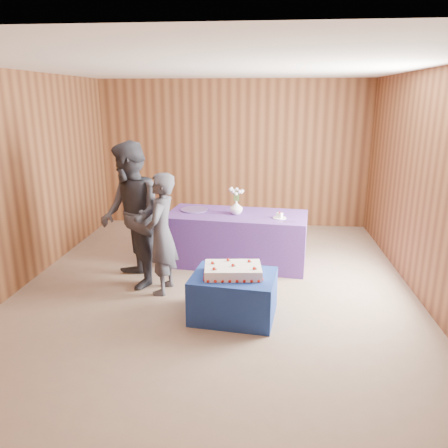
# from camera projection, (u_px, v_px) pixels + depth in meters

# --- Properties ---
(ground) EXTENTS (6.00, 6.00, 0.00)m
(ground) POSITION_uv_depth(u_px,v_px,m) (216.00, 287.00, 5.65)
(ground) COLOR #86725C
(ground) RESTS_ON ground
(room_shell) EXTENTS (5.04, 6.04, 2.72)m
(room_shell) POSITION_uv_depth(u_px,v_px,m) (215.00, 147.00, 5.15)
(room_shell) COLOR brown
(room_shell) RESTS_ON ground
(cake_table) EXTENTS (0.98, 0.81, 0.50)m
(cake_table) POSITION_uv_depth(u_px,v_px,m) (234.00, 296.00, 4.83)
(cake_table) COLOR navy
(cake_table) RESTS_ON ground
(serving_table) EXTENTS (2.09, 1.12, 0.75)m
(serving_table) POSITION_uv_depth(u_px,v_px,m) (237.00, 238.00, 6.41)
(serving_table) COLOR #553695
(serving_table) RESTS_ON ground
(sheet_cake) EXTENTS (0.68, 0.50, 0.15)m
(sheet_cake) POSITION_uv_depth(u_px,v_px,m) (233.00, 270.00, 4.75)
(sheet_cake) COLOR white
(sheet_cake) RESTS_ON cake_table
(vase) EXTENTS (0.25, 0.25, 0.19)m
(vase) POSITION_uv_depth(u_px,v_px,m) (236.00, 208.00, 6.26)
(vase) COLOR white
(vase) RESTS_ON serving_table
(flower_spray) EXTENTS (0.22, 0.22, 0.17)m
(flower_spray) POSITION_uv_depth(u_px,v_px,m) (236.00, 191.00, 6.20)
(flower_spray) COLOR #346829
(flower_spray) RESTS_ON vase
(platter) EXTENTS (0.53, 0.53, 0.02)m
(platter) POSITION_uv_depth(u_px,v_px,m) (194.00, 210.00, 6.49)
(platter) COLOR #5F478E
(platter) RESTS_ON serving_table
(plate) EXTENTS (0.21, 0.21, 0.01)m
(plate) POSITION_uv_depth(u_px,v_px,m) (279.00, 218.00, 6.06)
(plate) COLOR white
(plate) RESTS_ON serving_table
(cake_slice) EXTENTS (0.10, 0.09, 0.09)m
(cake_slice) POSITION_uv_depth(u_px,v_px,m) (280.00, 215.00, 6.05)
(cake_slice) COLOR white
(cake_slice) RESTS_ON plate
(knife) EXTENTS (0.26, 0.04, 0.00)m
(knife) POSITION_uv_depth(u_px,v_px,m) (286.00, 222.00, 5.88)
(knife) COLOR silver
(knife) RESTS_ON serving_table
(guest_left) EXTENTS (0.41, 0.58, 1.51)m
(guest_left) POSITION_uv_depth(u_px,v_px,m) (162.00, 234.00, 5.34)
(guest_left) COLOR #3C3C47
(guest_left) RESTS_ON ground
(guest_right) EXTENTS (1.06, 1.14, 1.86)m
(guest_right) POSITION_uv_depth(u_px,v_px,m) (131.00, 216.00, 5.51)
(guest_right) COLOR #33343D
(guest_right) RESTS_ON ground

